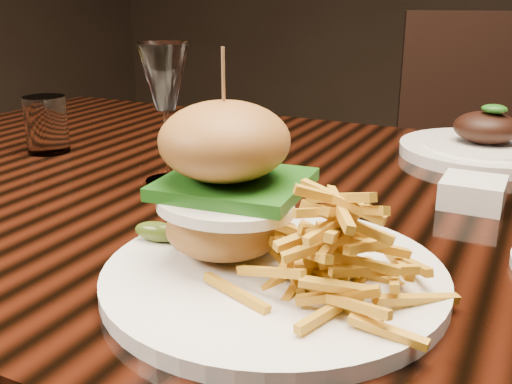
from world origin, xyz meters
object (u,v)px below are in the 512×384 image
at_px(far_dish, 484,146).
at_px(chair_far, 489,180).
at_px(burger_plate, 273,225).
at_px(wine_glass, 165,82).
at_px(dining_table, 317,251).

xyz_separation_m(far_dish, chair_far, (-0.03, 0.59, -0.23)).
relative_size(burger_plate, wine_glass, 1.65).
bearing_deg(chair_far, dining_table, -115.64).
xyz_separation_m(dining_table, wine_glass, (-0.21, -0.03, 0.21)).
bearing_deg(dining_table, wine_glass, -170.44).
bearing_deg(burger_plate, wine_glass, 147.12).
xyz_separation_m(dining_table, far_dish, (0.16, 0.30, 0.09)).
distance_m(dining_table, far_dish, 0.35).
height_order(burger_plate, wine_glass, burger_plate).
relative_size(wine_glass, far_dish, 0.72).
bearing_deg(far_dish, wine_glass, -137.99).
bearing_deg(wine_glass, far_dish, 42.01).
distance_m(dining_table, burger_plate, 0.28).
bearing_deg(chair_far, burger_plate, -111.43).
bearing_deg(dining_table, chair_far, 81.45).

